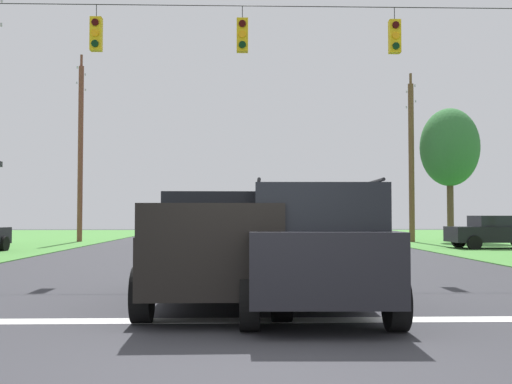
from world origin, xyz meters
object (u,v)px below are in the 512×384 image
at_px(pickup_truck, 216,248).
at_px(distant_car_far_parked, 497,232).
at_px(utility_pole_far_left, 80,148).
at_px(utility_pole_far_right, 411,158).
at_px(tree_roadside_far_right, 450,148).
at_px(overhead_signal_span, 248,112).
at_px(suv_black, 312,245).
at_px(distant_car_crossing_white, 193,230).

xyz_separation_m(pickup_truck, distant_car_far_parked, (12.17, 16.33, -0.18)).
bearing_deg(distant_car_far_parked, utility_pole_far_left, 160.05).
height_order(utility_pole_far_right, tree_roadside_far_right, utility_pole_far_right).
bearing_deg(overhead_signal_span, suv_black, -82.56).
height_order(suv_black, distant_car_far_parked, suv_black).
xyz_separation_m(distant_car_crossing_white, utility_pole_far_right, (12.20, 2.84, 4.00)).
bearing_deg(pickup_truck, utility_pole_far_left, 110.13).
xyz_separation_m(pickup_truck, tree_roadside_far_right, (12.62, 23.50, 4.48)).
height_order(distant_car_crossing_white, distant_car_far_parked, same).
height_order(pickup_truck, tree_roadside_far_right, tree_roadside_far_right).
xyz_separation_m(distant_car_far_parked, utility_pole_far_right, (-1.93, 6.72, 4.00)).
relative_size(overhead_signal_span, tree_roadside_far_right, 2.26).
relative_size(distant_car_crossing_white, tree_roadside_far_right, 0.57).
distance_m(utility_pole_far_right, tree_roadside_far_right, 2.51).
bearing_deg(utility_pole_far_left, overhead_signal_span, -62.16).
bearing_deg(utility_pole_far_right, suv_black, -109.79).
bearing_deg(suv_black, tree_roadside_far_right, 65.77).
xyz_separation_m(overhead_signal_span, pickup_truck, (-0.65, -6.10, -3.49)).
distance_m(overhead_signal_span, tree_roadside_far_right, 21.15).
bearing_deg(overhead_signal_span, utility_pole_far_left, 117.84).
bearing_deg(distant_car_far_parked, utility_pole_far_right, 106.03).
xyz_separation_m(suv_black, utility_pole_far_right, (8.66, 24.07, 3.72)).
distance_m(distant_car_far_parked, utility_pole_far_right, 8.05).
distance_m(suv_black, distant_car_crossing_white, 21.53).
height_order(pickup_truck, suv_black, suv_black).
bearing_deg(overhead_signal_span, distant_car_far_parked, 41.61).
distance_m(pickup_truck, tree_roadside_far_right, 27.05).
relative_size(pickup_truck, tree_roadside_far_right, 0.70).
bearing_deg(distant_car_far_parked, tree_roadside_far_right, 86.43).
height_order(utility_pole_far_right, utility_pole_far_left, utility_pole_far_left).
relative_size(utility_pole_far_left, tree_roadside_far_right, 1.40).
height_order(suv_black, utility_pole_far_right, utility_pole_far_right).
xyz_separation_m(suv_black, tree_roadside_far_right, (11.04, 24.53, 4.39)).
bearing_deg(suv_black, distant_car_far_parked, 58.60).
bearing_deg(utility_pole_far_left, distant_car_far_parked, -19.95).
relative_size(suv_black, distant_car_far_parked, 1.12).
height_order(overhead_signal_span, utility_pole_far_left, utility_pole_far_left).
xyz_separation_m(distant_car_far_parked, utility_pole_far_left, (-20.94, 7.60, 4.61)).
relative_size(pickup_truck, suv_black, 1.12).
distance_m(overhead_signal_span, distant_car_far_parked, 15.84).
height_order(distant_car_crossing_white, utility_pole_far_right, utility_pole_far_right).
relative_size(suv_black, utility_pole_far_right, 0.50).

